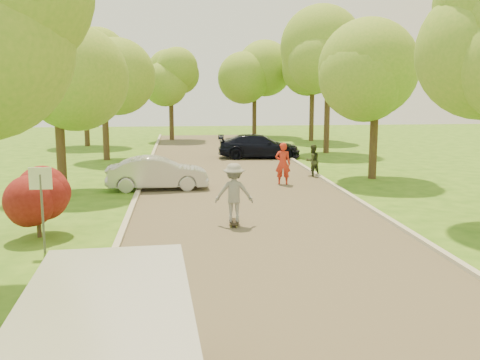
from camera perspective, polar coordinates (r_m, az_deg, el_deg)
name	(u,v)px	position (r m, az deg, el deg)	size (l,w,h in m)	color
ground	(308,305)	(10.53, 7.27, -13.13)	(100.00, 100.00, 0.00)	#316418
road	(252,211)	(18.05, 1.27, -3.33)	(8.00, 60.00, 0.01)	#4C4438
curb_left	(130,213)	(17.96, -11.67, -3.42)	(0.18, 60.00, 0.12)	#B2AD9E
curb_right	(368,207)	(18.99, 13.48, -2.77)	(0.18, 60.00, 0.12)	#B2AD9E
street_sign	(41,192)	(14.08, -20.44, -1.19)	(0.55, 0.06, 2.17)	#59595E
red_shrub	(37,198)	(15.71, -20.82, -1.85)	(1.70, 1.70, 1.95)	#382619
tree_l_midb	(62,75)	(21.88, -18.49, 10.55)	(4.30, 4.20, 6.62)	#382619
tree_l_far	(107,64)	(31.71, -14.03, 11.94)	(4.92, 4.80, 7.79)	#382619
tree_r_midb	(381,70)	(25.09, 14.78, 11.23)	(4.51, 4.40, 7.01)	#382619
tree_r_far	(332,60)	(34.82, 9.80, 12.46)	(5.33, 5.20, 8.34)	#382619
tree_bg_a	(87,71)	(39.96, -15.99, 11.12)	(5.12, 5.00, 7.72)	#382619
tree_bg_b	(315,70)	(42.78, 8.05, 11.57)	(5.12, 5.00, 7.95)	#382619
tree_bg_c	(173,77)	(43.43, -7.13, 10.88)	(4.92, 4.80, 7.33)	#382619
tree_bg_d	(257,74)	(45.91, 1.84, 11.25)	(5.12, 5.00, 7.72)	#382619
silver_sedan	(158,173)	(22.06, -8.79, 0.73)	(1.43, 4.10, 1.35)	#B3B3B8
dark_sedan	(259,146)	(31.80, 2.03, 3.62)	(1.97, 4.85, 1.41)	black
longboard	(234,222)	(16.20, -0.63, -4.50)	(0.37, 0.94, 0.11)	black
skateboarder	(234,193)	(16.00, -0.64, -1.35)	(1.15, 0.66, 1.78)	gray
person_striped	(283,164)	(22.95, 4.59, 1.75)	(0.66, 0.44, 1.82)	red
person_olive	(313,161)	(25.27, 7.74, 2.05)	(0.73, 0.57, 1.50)	#2D3520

